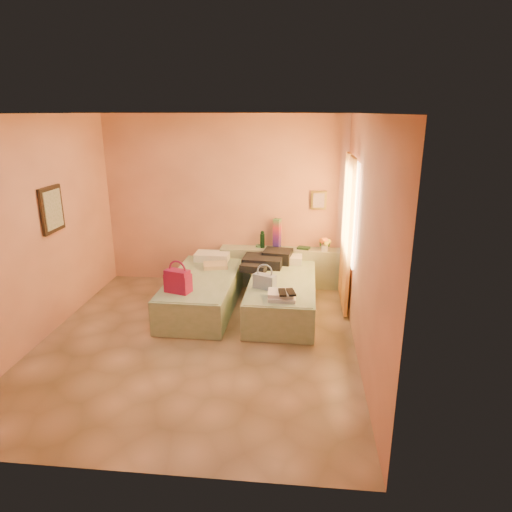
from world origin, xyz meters
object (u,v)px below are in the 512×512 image
at_px(bed_left, 203,292).
at_px(bed_right, 282,295).
at_px(flower_vase, 325,243).
at_px(towel_stack, 282,296).
at_px(water_bottle, 262,240).
at_px(magenta_handbag, 178,281).
at_px(headboard_ledge, 282,267).
at_px(green_book, 304,248).
at_px(blue_handbag, 265,281).

height_order(bed_left, bed_right, same).
relative_size(bed_left, flower_vase, 7.44).
bearing_deg(flower_vase, towel_stack, -109.48).
distance_m(water_bottle, magenta_handbag, 1.97).
distance_m(bed_right, towel_stack, 0.80).
bearing_deg(towel_stack, headboard_ledge, 92.85).
bearing_deg(water_bottle, green_book, -0.69).
xyz_separation_m(bed_right, magenta_handbag, (-1.37, -0.62, 0.41)).
bearing_deg(blue_handbag, water_bottle, 120.73).
bearing_deg(flower_vase, magenta_handbag, -141.44).
distance_m(green_book, flower_vase, 0.37).
distance_m(bed_right, green_book, 1.18).
bearing_deg(water_bottle, bed_right, -70.04).
bearing_deg(flower_vase, headboard_ledge, 174.10).
bearing_deg(bed_left, bed_right, 0.81).
bearing_deg(headboard_ledge, flower_vase, -5.90).
xyz_separation_m(flower_vase, blue_handbag, (-0.86, -1.35, -0.19)).
distance_m(flower_vase, magenta_handbag, 2.57).
relative_size(headboard_ledge, green_book, 10.35).
bearing_deg(magenta_handbag, towel_stack, 12.22).
relative_size(bed_right, green_book, 10.10).
bearing_deg(towel_stack, blue_handbag, 125.68).
relative_size(bed_right, flower_vase, 7.44).
height_order(magenta_handbag, towel_stack, magenta_handbag).
relative_size(flower_vase, magenta_handbag, 0.80).
bearing_deg(headboard_ledge, green_book, 2.96).
bearing_deg(magenta_handbag, headboard_ledge, 68.62).
relative_size(water_bottle, blue_handbag, 0.88).
distance_m(green_book, magenta_handbag, 2.38).
xyz_separation_m(headboard_ledge, bed_left, (-1.13, -1.05, -0.08)).
bearing_deg(bed_right, bed_left, -179.19).
height_order(bed_left, towel_stack, towel_stack).
bearing_deg(bed_left, flower_vase, 29.03).
bearing_deg(bed_left, magenta_handbag, -105.93).
xyz_separation_m(headboard_ledge, water_bottle, (-0.33, 0.03, 0.46)).
distance_m(bed_left, bed_right, 1.19).
xyz_separation_m(headboard_ledge, bed_right, (0.06, -1.05, -0.08)).
distance_m(bed_right, flower_vase, 1.28).
bearing_deg(headboard_ledge, blue_handbag, -96.78).
bearing_deg(bed_right, magenta_handbag, -154.76).
bearing_deg(green_book, headboard_ledge, -161.59).
bearing_deg(flower_vase, bed_left, -151.78).
bearing_deg(towel_stack, green_book, 81.57).
height_order(headboard_ledge, flower_vase, flower_vase).
height_order(green_book, magenta_handbag, magenta_handbag).
bearing_deg(bed_right, flower_vase, 57.75).
xyz_separation_m(bed_right, flower_vase, (0.64, 0.98, 0.53)).
xyz_separation_m(magenta_handbag, towel_stack, (1.40, -0.11, -0.11)).
xyz_separation_m(blue_handbag, towel_stack, (0.26, -0.36, -0.05)).
bearing_deg(water_bottle, towel_stack, -76.92).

